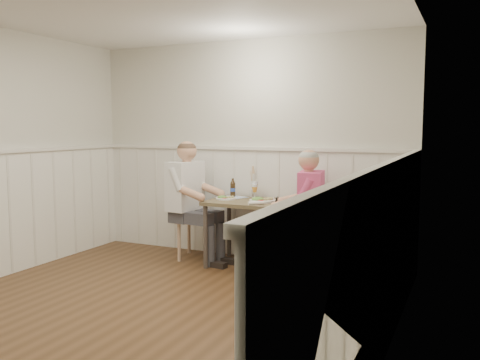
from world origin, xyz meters
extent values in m
plane|color=#482E18|center=(0.00, 0.00, 0.00)|extent=(4.50, 4.50, 0.00)
cube|color=silver|center=(0.00, 2.25, 1.30)|extent=(4.00, 0.04, 2.60)
cube|color=silver|center=(2.00, 0.00, 1.30)|extent=(0.04, 4.50, 2.60)
cube|color=silver|center=(0.00, 2.23, 0.65)|extent=(3.98, 0.03, 1.30)
cube|color=silver|center=(1.99, 0.00, 0.65)|extent=(0.03, 4.48, 1.30)
cube|color=silver|center=(0.00, 2.22, 1.32)|extent=(3.98, 0.06, 0.04)
cube|color=silver|center=(1.97, 0.00, 1.32)|extent=(0.06, 4.48, 0.04)
cube|color=brown|center=(0.20, 1.84, 0.73)|extent=(0.85, 0.70, 0.04)
cylinder|color=#3F3833|center=(-0.18, 1.54, 0.35)|extent=(0.05, 0.05, 0.71)
cylinder|color=#3F3833|center=(-0.18, 2.14, 0.35)|extent=(0.05, 0.05, 0.71)
cylinder|color=#3F3833|center=(0.58, 1.54, 0.35)|extent=(0.05, 0.05, 0.71)
cylinder|color=#3F3833|center=(0.58, 2.14, 0.35)|extent=(0.05, 0.05, 0.71)
cube|color=tan|center=(0.90, 1.90, 0.45)|extent=(0.52, 0.52, 0.04)
cube|color=#5F87C1|center=(0.90, 1.90, 0.49)|extent=(0.47, 0.47, 0.03)
cube|color=tan|center=(1.10, 1.94, 0.70)|extent=(0.12, 0.44, 0.46)
cylinder|color=tan|center=(1.12, 1.75, 0.21)|extent=(0.04, 0.04, 0.43)
cylinder|color=tan|center=(0.76, 1.68, 0.21)|extent=(0.04, 0.04, 0.43)
cylinder|color=tan|center=(1.05, 2.12, 0.21)|extent=(0.04, 0.04, 0.43)
cylinder|color=tan|center=(0.68, 2.05, 0.21)|extent=(0.04, 0.04, 0.43)
cube|color=tan|center=(-0.46, 1.91, 0.47)|extent=(0.55, 0.55, 0.04)
cube|color=#5F87C1|center=(-0.46, 1.91, 0.51)|extent=(0.50, 0.50, 0.03)
cube|color=tan|center=(-0.66, 1.86, 0.73)|extent=(0.14, 0.45, 0.48)
cylinder|color=tan|center=(-0.69, 2.05, 0.22)|extent=(0.04, 0.04, 0.45)
cylinder|color=tan|center=(-0.31, 2.14, 0.22)|extent=(0.04, 0.04, 0.45)
cylinder|color=tan|center=(-0.60, 1.67, 0.22)|extent=(0.04, 0.04, 0.45)
cylinder|color=tan|center=(-0.22, 1.76, 0.22)|extent=(0.04, 0.04, 0.45)
cube|color=#3F3F47|center=(0.94, 1.78, 0.22)|extent=(0.50, 0.46, 0.45)
cube|color=#3F3F47|center=(0.74, 1.75, 0.51)|extent=(0.47, 0.42, 0.13)
cube|color=#EC559C|center=(0.94, 1.78, 0.84)|extent=(0.31, 0.47, 0.55)
sphere|color=tan|center=(0.94, 1.78, 1.23)|extent=(0.22, 0.22, 0.22)
sphere|color=#A5A5A0|center=(0.94, 1.78, 1.26)|extent=(0.21, 0.21, 0.21)
cube|color=black|center=(0.59, 1.72, 0.84)|extent=(0.03, 0.07, 0.13)
cube|color=#3F3F47|center=(-0.56, 1.79, 0.23)|extent=(0.51, 0.47, 0.47)
cube|color=#3F3F47|center=(-0.36, 1.76, 0.53)|extent=(0.48, 0.43, 0.14)
cube|color=silver|center=(-0.56, 1.79, 0.88)|extent=(0.31, 0.49, 0.57)
sphere|color=tan|center=(-0.56, 1.79, 1.29)|extent=(0.23, 0.23, 0.23)
sphere|color=#4C3828|center=(-0.56, 1.79, 1.33)|extent=(0.22, 0.22, 0.22)
cylinder|color=white|center=(0.39, 1.83, 0.76)|extent=(0.30, 0.30, 0.02)
ellipsoid|color=#3F722D|center=(0.35, 1.80, 0.80)|extent=(0.14, 0.12, 0.05)
sphere|color=tan|center=(0.45, 1.84, 0.79)|extent=(0.04, 0.04, 0.04)
cube|color=#904645|center=(0.41, 1.90, 0.78)|extent=(0.09, 0.05, 0.01)
cylinder|color=white|center=(0.47, 1.90, 0.79)|extent=(0.06, 0.06, 0.03)
cylinder|color=white|center=(-0.06, 1.83, 0.76)|extent=(0.24, 0.24, 0.02)
ellipsoid|color=#3F722D|center=(-0.10, 1.80, 0.79)|extent=(0.12, 0.10, 0.04)
sphere|color=tan|center=(-0.01, 1.83, 0.78)|extent=(0.03, 0.03, 0.03)
cylinder|color=silver|center=(0.19, 2.07, 0.75)|extent=(0.07, 0.07, 0.01)
cylinder|color=silver|center=(0.19, 2.07, 0.80)|extent=(0.01, 0.01, 0.09)
cone|color=orange|center=(0.19, 2.07, 0.87)|extent=(0.08, 0.08, 0.08)
cylinder|color=silver|center=(0.19, 2.07, 0.93)|extent=(0.08, 0.08, 0.03)
cylinder|color=silver|center=(0.21, 2.02, 0.75)|extent=(0.06, 0.06, 0.01)
cylinder|color=silver|center=(0.21, 2.02, 0.79)|extent=(0.01, 0.01, 0.07)
cone|color=orange|center=(0.21, 2.02, 0.85)|extent=(0.07, 0.07, 0.06)
cylinder|color=silver|center=(0.21, 2.02, 0.90)|extent=(0.07, 0.07, 0.03)
cylinder|color=#312110|center=(-0.08, 2.04, 0.83)|extent=(0.06, 0.06, 0.16)
cone|color=#312110|center=(-0.08, 2.04, 0.93)|extent=(0.06, 0.06, 0.04)
cylinder|color=#312110|center=(-0.08, 2.04, 0.96)|extent=(0.02, 0.02, 0.03)
cylinder|color=#3050B3|center=(-0.08, 2.04, 0.83)|extent=(0.06, 0.06, 0.04)
cylinder|color=white|center=(0.42, 1.58, 0.77)|extent=(0.15, 0.15, 0.04)
cylinder|color=silver|center=(0.11, 2.15, 0.79)|extent=(0.04, 0.04, 0.08)
cylinder|color=tan|center=(0.11, 2.15, 0.93)|extent=(0.02, 0.02, 0.26)
cone|color=tan|center=(0.11, 2.15, 1.09)|extent=(0.04, 0.04, 0.09)
cube|color=#5F87C1|center=(-0.04, 2.00, 0.75)|extent=(0.34, 0.30, 0.01)
camera|label=1|loc=(2.49, -3.34, 1.58)|focal=38.00mm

